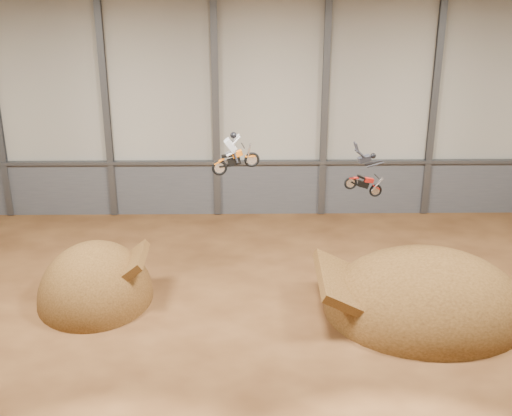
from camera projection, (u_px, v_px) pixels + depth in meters
The scene contains 13 objects.
floor at pixel (279, 342), 32.54m from camera, with size 40.00×40.00×0.00m, color #4B2A14.
back_wall at pixel (270, 108), 43.62m from camera, with size 40.00×0.10×14.00m, color #B1AB9D.
ceiling at pixel (284, 31), 27.08m from camera, with size 40.00×40.00×0.00m, color black.
lower_band_back at pixel (270, 188), 45.58m from camera, with size 39.80×0.18×3.50m, color #4F5157.
steel_rail at pixel (270, 162), 44.74m from camera, with size 39.80×0.35×0.20m, color #47494F.
steel_column_1 at pixel (106, 109), 43.33m from camera, with size 0.40×0.36×13.90m, color #47494F.
steel_column_2 at pixel (216, 109), 43.40m from camera, with size 0.40×0.36×13.90m, color #47494F.
steel_column_3 at pixel (325, 108), 43.48m from camera, with size 0.40×0.36×13.90m, color #47494F.
steel_column_4 at pixel (433, 108), 43.55m from camera, with size 0.40×0.36×13.90m, color #47494F.
takeoff_ramp at pixel (96, 298), 36.19m from camera, with size 5.76×6.65×5.76m, color #442911.
landing_ramp at pixel (425, 310), 35.14m from camera, with size 10.00×8.84×5.77m, color #442911.
fmx_rider_a at pixel (237, 150), 33.99m from camera, with size 2.34×0.89×2.11m, color orange, non-canonical shape.
fmx_rider_b at pixel (362, 170), 33.49m from camera, with size 2.62×0.75×2.24m, color #AA1811, non-canonical shape.
Camera 1 is at (-1.39, -27.56, 18.33)m, focal length 50.00 mm.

